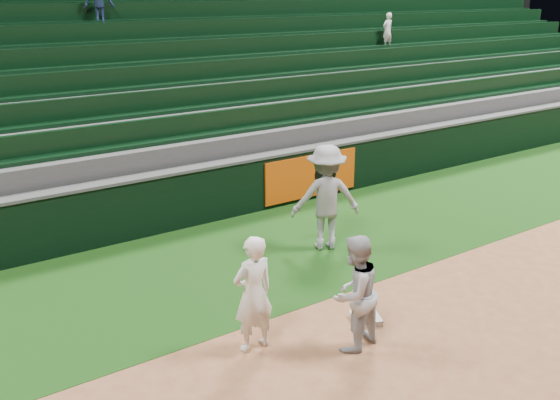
# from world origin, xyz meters

# --- Properties ---
(ground) EXTENTS (70.00, 70.00, 0.00)m
(ground) POSITION_xyz_m (0.00, 0.00, 0.00)
(ground) COLOR brown
(ground) RESTS_ON ground
(foul_grass) EXTENTS (36.00, 4.20, 0.01)m
(foul_grass) POSITION_xyz_m (0.00, 3.00, 0.00)
(foul_grass) COLOR black
(foul_grass) RESTS_ON ground
(first_base) EXTENTS (0.54, 0.54, 0.09)m
(first_base) POSITION_xyz_m (0.24, 0.03, 0.05)
(first_base) COLOR silver
(first_base) RESTS_ON ground
(first_baseman) EXTENTS (0.62, 0.41, 1.68)m
(first_baseman) POSITION_xyz_m (-1.54, 0.37, 0.84)
(first_baseman) COLOR white
(first_baseman) RESTS_ON ground
(baserunner) EXTENTS (0.93, 0.79, 1.67)m
(baserunner) POSITION_xyz_m (-0.39, -0.39, 0.83)
(baserunner) COLOR #A8ABB3
(baserunner) RESTS_ON ground
(base_coach) EXTENTS (1.51, 1.24, 2.03)m
(base_coach) POSITION_xyz_m (1.49, 2.60, 1.02)
(base_coach) COLOR gray
(base_coach) RESTS_ON foul_grass
(field_wall) EXTENTS (36.00, 0.45, 1.25)m
(field_wall) POSITION_xyz_m (0.03, 5.20, 0.63)
(field_wall) COLOR black
(field_wall) RESTS_ON ground
(stadium_seating) EXTENTS (36.00, 5.95, 5.07)m
(stadium_seating) POSITION_xyz_m (-0.01, 8.97, 1.70)
(stadium_seating) COLOR #38383A
(stadium_seating) RESTS_ON ground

